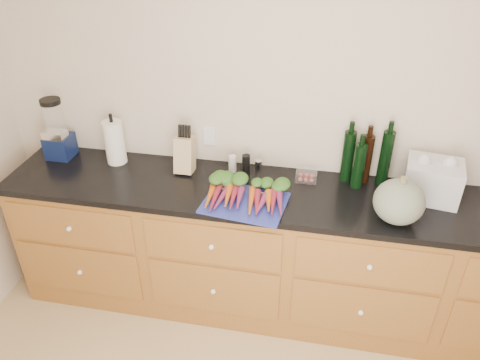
% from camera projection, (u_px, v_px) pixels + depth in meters
% --- Properties ---
extents(wall_back, '(4.10, 0.05, 2.60)m').
position_uv_depth(wall_back, '(304.00, 116.00, 2.88)').
color(wall_back, beige).
rests_on(wall_back, ground).
extents(cabinets, '(3.60, 0.64, 0.90)m').
position_uv_depth(cabinets, '(291.00, 256.00, 3.06)').
color(cabinets, brown).
rests_on(cabinets, ground).
extents(countertop, '(3.64, 0.62, 0.04)m').
position_uv_depth(countertop, '(296.00, 196.00, 2.81)').
color(countertop, black).
rests_on(countertop, cabinets).
extents(cutting_board, '(0.51, 0.41, 0.01)m').
position_uv_depth(cutting_board, '(245.00, 203.00, 2.71)').
color(cutting_board, navy).
rests_on(cutting_board, countertop).
extents(carrots, '(0.46, 0.34, 0.07)m').
position_uv_depth(carrots, '(246.00, 194.00, 2.73)').
color(carrots, '#C55917').
rests_on(carrots, cutting_board).
extents(squash, '(0.27, 0.27, 0.25)m').
position_uv_depth(squash, '(399.00, 202.00, 2.51)').
color(squash, '#5B6756').
rests_on(squash, countertop).
extents(blender_appliance, '(0.16, 0.16, 0.41)m').
position_uv_depth(blender_appliance, '(57.00, 132.00, 3.09)').
color(blender_appliance, '#0D1840').
rests_on(blender_appliance, countertop).
extents(paper_towel, '(0.13, 0.13, 0.29)m').
position_uv_depth(paper_towel, '(115.00, 142.00, 3.05)').
color(paper_towel, white).
rests_on(paper_towel, countertop).
extents(knife_block, '(0.12, 0.12, 0.23)m').
position_uv_depth(knife_block, '(185.00, 155.00, 2.97)').
color(knife_block, tan).
rests_on(knife_block, countertop).
extents(grinder_salt, '(0.05, 0.05, 0.11)m').
position_uv_depth(grinder_salt, '(232.00, 164.00, 2.99)').
color(grinder_salt, silver).
rests_on(grinder_salt, countertop).
extents(grinder_pepper, '(0.05, 0.05, 0.13)m').
position_uv_depth(grinder_pepper, '(246.00, 164.00, 2.97)').
color(grinder_pepper, black).
rests_on(grinder_pepper, countertop).
extents(canister_chrome, '(0.04, 0.04, 0.10)m').
position_uv_depth(canister_chrome, '(258.00, 167.00, 2.96)').
color(canister_chrome, silver).
rests_on(canister_chrome, countertop).
extents(tomato_box, '(0.13, 0.10, 0.06)m').
position_uv_depth(tomato_box, '(306.00, 176.00, 2.92)').
color(tomato_box, white).
rests_on(tomato_box, countertop).
extents(bottles, '(0.29, 0.15, 0.35)m').
position_uv_depth(bottles, '(365.00, 160.00, 2.82)').
color(bottles, black).
rests_on(bottles, countertop).
extents(grocery_bag, '(0.34, 0.29, 0.23)m').
position_uv_depth(grocery_bag, '(432.00, 180.00, 2.71)').
color(grocery_bag, silver).
rests_on(grocery_bag, countertop).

